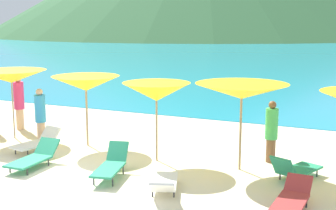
{
  "coord_description": "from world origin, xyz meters",
  "views": [
    {
      "loc": [
        6.75,
        -8.81,
        3.69
      ],
      "look_at": [
        1.07,
        3.6,
        1.2
      ],
      "focal_mm": 49.68,
      "sensor_mm": 36.0,
      "label": 1
    }
  ],
  "objects_px": {
    "lounge_chair_0": "(111,164)",
    "lounge_chair_4": "(292,198)",
    "lounge_chair_3": "(34,157)",
    "lounge_chair_5": "(37,142)",
    "umbrella_1": "(11,77)",
    "lounge_chair_1": "(295,169)",
    "umbrella_2": "(86,84)",
    "beachgoer_1": "(271,130)",
    "umbrella_3": "(156,92)",
    "umbrella_4": "(242,91)",
    "lounge_chair_9": "(164,183)",
    "beachgoer_3": "(19,101)",
    "beachgoer_4": "(40,114)"
  },
  "relations": [
    {
      "from": "umbrella_4",
      "to": "lounge_chair_3",
      "type": "relative_size",
      "value": 1.48
    },
    {
      "from": "umbrella_1",
      "to": "umbrella_2",
      "type": "distance_m",
      "value": 2.63
    },
    {
      "from": "umbrella_3",
      "to": "lounge_chair_9",
      "type": "bearing_deg",
      "value": -60.26
    },
    {
      "from": "beachgoer_4",
      "to": "lounge_chair_1",
      "type": "bearing_deg",
      "value": -72.22
    },
    {
      "from": "lounge_chair_1",
      "to": "beachgoer_1",
      "type": "height_order",
      "value": "beachgoer_1"
    },
    {
      "from": "lounge_chair_9",
      "to": "beachgoer_1",
      "type": "distance_m",
      "value": 3.64
    },
    {
      "from": "umbrella_1",
      "to": "lounge_chair_1",
      "type": "bearing_deg",
      "value": -2.2
    },
    {
      "from": "umbrella_1",
      "to": "lounge_chair_1",
      "type": "xyz_separation_m",
      "value": [
        8.8,
        -0.34,
        -1.7
      ]
    },
    {
      "from": "lounge_chair_5",
      "to": "lounge_chair_9",
      "type": "xyz_separation_m",
      "value": [
        4.67,
        -1.42,
        -0.06
      ]
    },
    {
      "from": "lounge_chair_1",
      "to": "lounge_chair_4",
      "type": "height_order",
      "value": "lounge_chair_1"
    },
    {
      "from": "umbrella_4",
      "to": "lounge_chair_5",
      "type": "distance_m",
      "value": 6.02
    },
    {
      "from": "lounge_chair_3",
      "to": "beachgoer_3",
      "type": "relative_size",
      "value": 0.85
    },
    {
      "from": "lounge_chair_4",
      "to": "lounge_chair_9",
      "type": "relative_size",
      "value": 0.96
    },
    {
      "from": "beachgoer_4",
      "to": "umbrella_1",
      "type": "bearing_deg",
      "value": 106.92
    },
    {
      "from": "umbrella_1",
      "to": "umbrella_4",
      "type": "bearing_deg",
      "value": -0.85
    },
    {
      "from": "umbrella_1",
      "to": "lounge_chair_9",
      "type": "bearing_deg",
      "value": -20.34
    },
    {
      "from": "lounge_chair_5",
      "to": "beachgoer_1",
      "type": "relative_size",
      "value": 0.92
    },
    {
      "from": "lounge_chair_3",
      "to": "lounge_chair_4",
      "type": "distance_m",
      "value": 6.47
    },
    {
      "from": "lounge_chair_3",
      "to": "beachgoer_1",
      "type": "bearing_deg",
      "value": 26.62
    },
    {
      "from": "beachgoer_1",
      "to": "beachgoer_3",
      "type": "height_order",
      "value": "beachgoer_3"
    },
    {
      "from": "lounge_chair_1",
      "to": "beachgoer_1",
      "type": "relative_size",
      "value": 0.96
    },
    {
      "from": "lounge_chair_4",
      "to": "lounge_chair_9",
      "type": "bearing_deg",
      "value": -173.2
    },
    {
      "from": "umbrella_1",
      "to": "lounge_chair_1",
      "type": "height_order",
      "value": "umbrella_1"
    },
    {
      "from": "lounge_chair_9",
      "to": "beachgoer_3",
      "type": "height_order",
      "value": "beachgoer_3"
    },
    {
      "from": "umbrella_2",
      "to": "beachgoer_1",
      "type": "xyz_separation_m",
      "value": [
        5.34,
        0.62,
        -1.01
      ]
    },
    {
      "from": "lounge_chair_1",
      "to": "lounge_chair_3",
      "type": "height_order",
      "value": "lounge_chair_1"
    },
    {
      "from": "beachgoer_3",
      "to": "umbrella_2",
      "type": "bearing_deg",
      "value": -131.97
    },
    {
      "from": "lounge_chair_0",
      "to": "lounge_chair_9",
      "type": "distance_m",
      "value": 1.64
    },
    {
      "from": "umbrella_1",
      "to": "umbrella_3",
      "type": "bearing_deg",
      "value": -3.19
    },
    {
      "from": "lounge_chair_4",
      "to": "beachgoer_4",
      "type": "distance_m",
      "value": 8.22
    },
    {
      "from": "umbrella_3",
      "to": "umbrella_4",
      "type": "bearing_deg",
      "value": 4.59
    },
    {
      "from": "umbrella_3",
      "to": "beachgoer_1",
      "type": "distance_m",
      "value": 3.17
    },
    {
      "from": "lounge_chair_3",
      "to": "lounge_chair_5",
      "type": "distance_m",
      "value": 1.46
    },
    {
      "from": "umbrella_4",
      "to": "lounge_chair_9",
      "type": "distance_m",
      "value": 3.04
    },
    {
      "from": "lounge_chair_5",
      "to": "beachgoer_3",
      "type": "distance_m",
      "value": 3.14
    },
    {
      "from": "beachgoer_3",
      "to": "lounge_chair_4",
      "type": "bearing_deg",
      "value": -136.56
    },
    {
      "from": "umbrella_1",
      "to": "umbrella_2",
      "type": "bearing_deg",
      "value": 4.93
    },
    {
      "from": "lounge_chair_0",
      "to": "lounge_chair_5",
      "type": "xyz_separation_m",
      "value": [
        -3.08,
        1.01,
        -0.03
      ]
    },
    {
      "from": "lounge_chair_9",
      "to": "beachgoer_1",
      "type": "height_order",
      "value": "beachgoer_1"
    },
    {
      "from": "umbrella_1",
      "to": "beachgoer_3",
      "type": "bearing_deg",
      "value": 123.6
    },
    {
      "from": "umbrella_2",
      "to": "lounge_chair_3",
      "type": "xyz_separation_m",
      "value": [
        -0.05,
        -2.32,
        -1.61
      ]
    },
    {
      "from": "lounge_chair_0",
      "to": "lounge_chair_4",
      "type": "xyz_separation_m",
      "value": [
        4.27,
        -0.21,
        -0.07
      ]
    },
    {
      "from": "beachgoer_1",
      "to": "umbrella_2",
      "type": "bearing_deg",
      "value": -135.81
    },
    {
      "from": "beachgoer_3",
      "to": "beachgoer_1",
      "type": "bearing_deg",
      "value": -119.63
    },
    {
      "from": "umbrella_2",
      "to": "beachgoer_4",
      "type": "bearing_deg",
      "value": -169.27
    },
    {
      "from": "umbrella_2",
      "to": "lounge_chair_5",
      "type": "xyz_separation_m",
      "value": [
        -0.93,
        -1.16,
        -1.58
      ]
    },
    {
      "from": "umbrella_3",
      "to": "lounge_chair_0",
      "type": "height_order",
      "value": "umbrella_3"
    },
    {
      "from": "lounge_chair_3",
      "to": "lounge_chair_5",
      "type": "height_order",
      "value": "lounge_chair_5"
    },
    {
      "from": "lounge_chair_4",
      "to": "lounge_chair_5",
      "type": "height_order",
      "value": "lounge_chair_5"
    },
    {
      "from": "umbrella_2",
      "to": "lounge_chair_1",
      "type": "bearing_deg",
      "value": -5.22
    }
  ]
}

